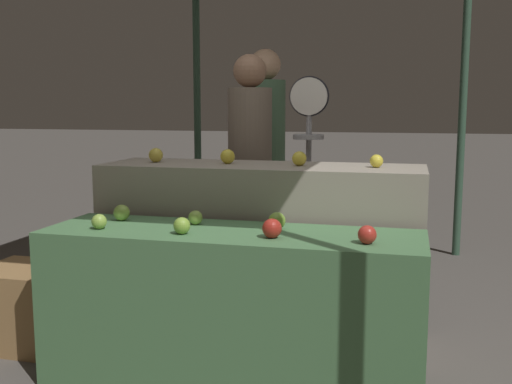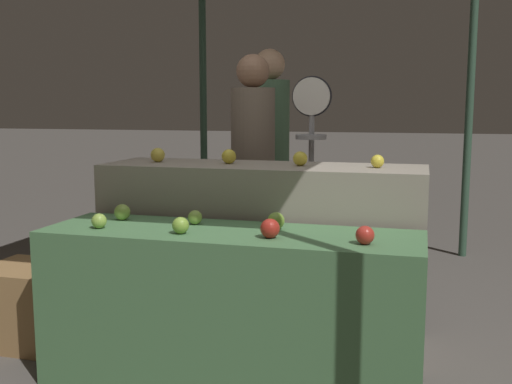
# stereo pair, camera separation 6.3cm
# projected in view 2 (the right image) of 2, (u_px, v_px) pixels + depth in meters

# --- Properties ---
(ground_plane) EXTENTS (60.00, 60.00, 0.00)m
(ground_plane) POSITION_uv_depth(u_px,v_px,m) (231.00, 383.00, 2.97)
(ground_plane) COLOR #59544F
(display_counter_front) EXTENTS (1.83, 0.55, 0.77)m
(display_counter_front) POSITION_uv_depth(u_px,v_px,m) (230.00, 308.00, 2.92)
(display_counter_front) COLOR #4C7A4C
(display_counter_front) RESTS_ON ground_plane
(display_counter_back) EXTENTS (1.83, 0.55, 1.03)m
(display_counter_back) POSITION_uv_depth(u_px,v_px,m) (262.00, 253.00, 3.47)
(display_counter_back) COLOR gray
(display_counter_back) RESTS_ON ground_plane
(apple_front_0) EXTENTS (0.07, 0.07, 0.07)m
(apple_front_0) POSITION_uv_depth(u_px,v_px,m) (99.00, 221.00, 2.92)
(apple_front_0) COLOR #8EB247
(apple_front_0) RESTS_ON display_counter_front
(apple_front_1) EXTENTS (0.08, 0.08, 0.08)m
(apple_front_1) POSITION_uv_depth(u_px,v_px,m) (181.00, 225.00, 2.80)
(apple_front_1) COLOR #84AD3D
(apple_front_1) RESTS_ON display_counter_front
(apple_front_2) EXTENTS (0.09, 0.09, 0.09)m
(apple_front_2) POSITION_uv_depth(u_px,v_px,m) (270.00, 228.00, 2.70)
(apple_front_2) COLOR #AD281E
(apple_front_2) RESTS_ON display_counter_front
(apple_front_3) EXTENTS (0.08, 0.08, 0.08)m
(apple_front_3) POSITION_uv_depth(u_px,v_px,m) (365.00, 235.00, 2.58)
(apple_front_3) COLOR #B72D23
(apple_front_3) RESTS_ON display_counter_front
(apple_front_4) EXTENTS (0.08, 0.08, 0.08)m
(apple_front_4) POSITION_uv_depth(u_px,v_px,m) (122.00, 212.00, 3.14)
(apple_front_4) COLOR #8EB247
(apple_front_4) RESTS_ON display_counter_front
(apple_front_5) EXTENTS (0.07, 0.07, 0.07)m
(apple_front_5) POSITION_uv_depth(u_px,v_px,m) (195.00, 217.00, 3.02)
(apple_front_5) COLOR #8EB247
(apple_front_5) RESTS_ON display_counter_front
(apple_front_6) EXTENTS (0.08, 0.08, 0.08)m
(apple_front_6) POSITION_uv_depth(u_px,v_px,m) (276.00, 221.00, 2.90)
(apple_front_6) COLOR #7AA338
(apple_front_6) RESTS_ON display_counter_front
(apple_back_0) EXTENTS (0.09, 0.09, 0.09)m
(apple_back_0) POSITION_uv_depth(u_px,v_px,m) (158.00, 155.00, 3.56)
(apple_back_0) COLOR gold
(apple_back_0) RESTS_ON display_counter_back
(apple_back_1) EXTENTS (0.08, 0.08, 0.08)m
(apple_back_1) POSITION_uv_depth(u_px,v_px,m) (229.00, 156.00, 3.46)
(apple_back_1) COLOR gold
(apple_back_1) RESTS_ON display_counter_back
(apple_back_2) EXTENTS (0.08, 0.08, 0.08)m
(apple_back_2) POSITION_uv_depth(u_px,v_px,m) (300.00, 159.00, 3.33)
(apple_back_2) COLOR gold
(apple_back_2) RESTS_ON display_counter_back
(apple_back_3) EXTENTS (0.07, 0.07, 0.07)m
(apple_back_3) POSITION_uv_depth(u_px,v_px,m) (377.00, 161.00, 3.22)
(apple_back_3) COLOR gold
(apple_back_3) RESTS_ON display_counter_back
(produce_scale) EXTENTS (0.26, 0.20, 1.56)m
(produce_scale) POSITION_uv_depth(u_px,v_px,m) (311.00, 144.00, 3.88)
(produce_scale) COLOR #99999E
(produce_scale) RESTS_ON ground_plane
(person_vendor_at_scale) EXTENTS (0.32, 0.32, 1.71)m
(person_vendor_at_scale) POSITION_uv_depth(u_px,v_px,m) (253.00, 158.00, 4.10)
(person_vendor_at_scale) COLOR #2D2D38
(person_vendor_at_scale) RESTS_ON ground_plane
(person_customer_left) EXTENTS (0.36, 0.36, 1.80)m
(person_customer_left) POSITION_uv_depth(u_px,v_px,m) (269.00, 145.00, 4.66)
(person_customer_left) COLOR #2D2D38
(person_customer_left) RESTS_ON ground_plane
(wooden_crate_side) EXTENTS (0.45, 0.45, 0.45)m
(wooden_crate_side) POSITION_uv_depth(u_px,v_px,m) (28.00, 304.00, 3.47)
(wooden_crate_side) COLOR #9E7547
(wooden_crate_side) RESTS_ON ground_plane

